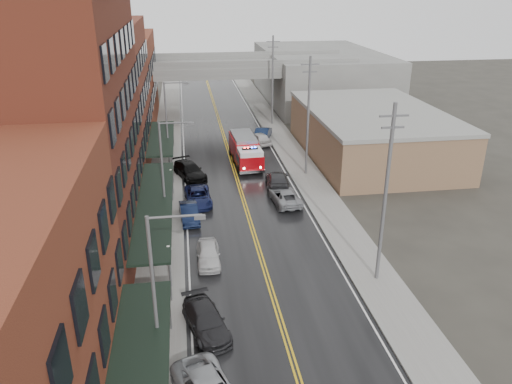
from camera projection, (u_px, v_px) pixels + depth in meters
road at (243, 198)px, 46.13m from camera, size 11.00×160.00×0.02m
sidewalk_left at (163, 202)px, 45.13m from camera, size 3.00×160.00×0.15m
sidewalk_right at (319, 192)px, 47.09m from camera, size 3.00×160.00×0.15m
curb_left at (181, 200)px, 45.35m from camera, size 0.30×160.00×0.15m
curb_right at (302, 193)px, 46.87m from camera, size 0.30×160.00×0.15m
brick_building_b at (63, 129)px, 34.48m from camera, size 9.00×20.00×18.00m
brick_building_c at (101, 98)px, 51.02m from camera, size 9.00×15.00×15.00m
brick_building_far at (120, 81)px, 67.56m from camera, size 9.00×20.00×12.00m
tan_building at (372, 134)px, 56.43m from camera, size 14.00×22.00×5.00m
right_far_block at (320, 75)px, 83.47m from camera, size 18.00×30.00×8.00m
awning_1 at (155, 204)px, 37.59m from camera, size 2.60×18.00×3.09m
awning_2 at (161, 138)px, 53.55m from camera, size 2.60×13.00×3.09m
globe_lamp_1 at (169, 257)px, 31.62m from camera, size 0.44×0.44×3.12m
globe_lamp_2 at (171, 178)px, 44.38m from camera, size 0.44×0.44×3.12m
street_lamp_0 at (159, 290)px, 23.19m from camera, size 2.64×0.22×9.00m
street_lamp_1 at (166, 171)px, 37.78m from camera, size 2.64×0.22×9.00m
street_lamp_2 at (169, 119)px, 52.37m from camera, size 2.64×0.22×9.00m
utility_pole_0 at (386, 193)px, 30.98m from camera, size 1.80×0.24×12.00m
utility_pole_1 at (308, 115)px, 49.22m from camera, size 1.80×0.24×12.00m
utility_pole_2 at (273, 79)px, 67.45m from camera, size 1.80×0.24×12.00m
overpass at (216, 74)px, 72.99m from camera, size 40.00×10.00×7.50m
fire_truck at (246, 150)px, 54.09m from camera, size 3.54×8.17×2.94m
parked_car_left_3 at (206, 321)px, 28.23m from camera, size 3.04×5.07×1.38m
parked_car_left_4 at (208, 254)px, 35.21m from camera, size 1.67×4.04×1.37m
parked_car_left_5 at (189, 213)px, 41.46m from camera, size 1.75×4.23×1.36m
parked_car_left_6 at (198, 197)px, 44.63m from camera, size 2.48×5.01×1.36m
parked_car_left_7 at (190, 171)px, 50.52m from camera, size 3.81×5.77×1.55m
parked_car_right_0 at (285, 196)px, 44.72m from camera, size 2.60×5.00×1.34m
parked_car_right_1 at (277, 181)px, 47.96m from camera, size 2.77×5.59×1.56m
parked_car_right_2 at (259, 138)px, 61.15m from camera, size 3.07×4.70×1.49m
parked_car_right_3 at (263, 133)px, 63.02m from camera, size 3.05×5.06×1.57m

